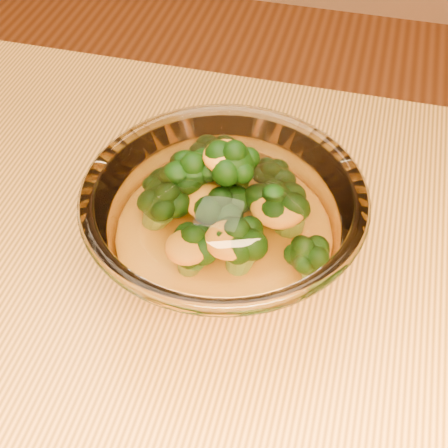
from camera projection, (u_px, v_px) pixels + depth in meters
The scene contains 3 objects.
glass_bowl at pixel (224, 228), 0.49m from camera, with size 0.22×0.22×0.10m.
cheese_sauce at pixel (224, 245), 0.51m from camera, with size 0.13×0.13×0.04m, color orange.
broccoli_heap at pixel (224, 205), 0.49m from camera, with size 0.15×0.13×0.08m.
Camera 1 is at (0.03, -0.20, 1.16)m, focal length 50.00 mm.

